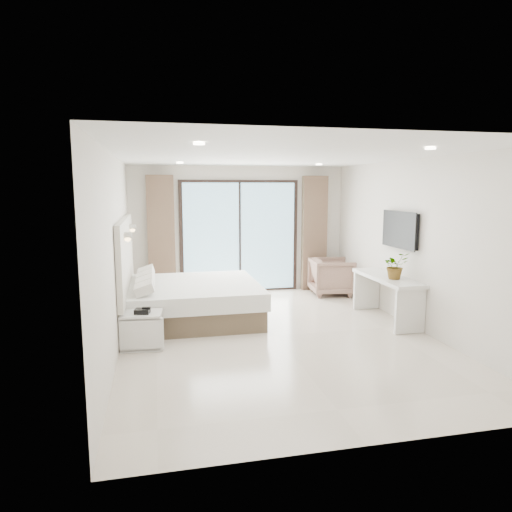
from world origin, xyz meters
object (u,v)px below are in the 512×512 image
Objects in this scene: bed at (192,300)px; nightstand at (142,330)px; armchair at (332,275)px; console_desk at (387,288)px.

bed reaches higher than nightstand.
armchair is at bearing 21.88° from bed.
console_desk is 1.96× the size of armchair.
armchair is (3.04, 1.22, 0.10)m from bed.
nightstand is 4.58m from armchair.
nightstand is 0.70× the size of armchair.
bed is 1.51m from nightstand.
armchair is (-0.19, 2.01, -0.14)m from console_desk.
console_desk is at bearing 12.37° from nightstand.
bed is 3.75× the size of nightstand.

